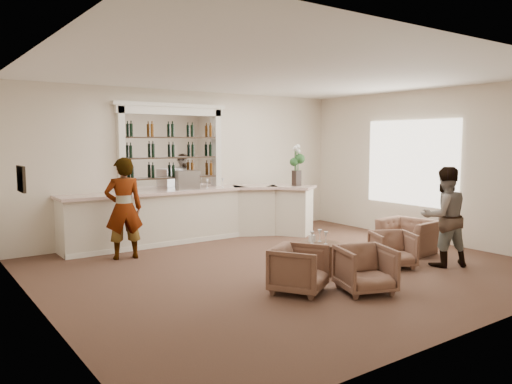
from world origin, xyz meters
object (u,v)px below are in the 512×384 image
(flower_vase, at_px, (297,163))
(armchair_left, at_px, (299,269))
(bar_counter, at_px, (196,215))
(armchair_far, at_px, (408,236))
(espresso_machine, at_px, (187,180))
(sommelier, at_px, (124,208))
(guest, at_px, (444,217))
(armchair_right, at_px, (393,249))
(armchair_center, at_px, (365,269))
(cocktail_table, at_px, (318,258))

(flower_vase, bearing_deg, armchair_left, -129.53)
(bar_counter, relative_size, flower_vase, 6.00)
(armchair_far, xyz_separation_m, espresso_machine, (-3.03, 3.49, 1.02))
(bar_counter, xyz_separation_m, armchair_far, (2.86, -3.44, -0.25))
(sommelier, xyz_separation_m, espresso_machine, (1.72, 0.76, 0.40))
(guest, bearing_deg, sommelier, -16.64)
(guest, relative_size, espresso_machine, 3.77)
(armchair_right, xyz_separation_m, flower_vase, (0.61, 3.33, 1.36))
(guest, distance_m, armchair_center, 2.36)
(armchair_far, bearing_deg, armchair_center, -72.01)
(cocktail_table, relative_size, espresso_machine, 1.50)
(armchair_center, distance_m, espresso_machine, 4.91)
(sommelier, xyz_separation_m, flower_vase, (4.19, 0.03, 0.73))
(cocktail_table, xyz_separation_m, armchair_right, (1.31, -0.47, 0.06))
(espresso_machine, bearing_deg, sommelier, -141.54)
(guest, bearing_deg, armchair_far, -86.31)
(sommelier, xyz_separation_m, armchair_right, (3.58, -3.31, -0.63))
(sommelier, bearing_deg, armchair_left, 122.23)
(armchair_far, distance_m, espresso_machine, 4.73)
(sommelier, bearing_deg, armchair_far, 161.77)
(sommelier, bearing_deg, armchair_center, 129.00)
(sommelier, height_order, flower_vase, flower_vase)
(sommelier, distance_m, armchair_left, 3.76)
(bar_counter, distance_m, guest, 5.13)
(flower_vase, bearing_deg, bar_counter, 163.31)
(guest, distance_m, armchair_right, 1.07)
(cocktail_table, bearing_deg, guest, -23.78)
(espresso_machine, bearing_deg, armchair_left, -80.97)
(armchair_right, height_order, armchair_far, armchair_far)
(bar_counter, height_order, armchair_left, bar_counter)
(sommelier, bearing_deg, cocktail_table, 140.29)
(armchair_right, xyz_separation_m, espresso_machine, (-1.86, 4.07, 1.03))
(espresso_machine, bearing_deg, bar_counter, 1.08)
(armchair_far, relative_size, espresso_machine, 2.14)
(guest, distance_m, armchair_far, 1.23)
(cocktail_table, height_order, armchair_center, armchair_center)
(bar_counter, distance_m, armchair_center, 4.76)
(bar_counter, xyz_separation_m, armchair_center, (0.20, -4.75, -0.23))
(armchair_center, xyz_separation_m, espresso_machine, (-0.37, 4.79, 1.00))
(armchair_left, distance_m, flower_vase, 4.73)
(bar_counter, height_order, flower_vase, flower_vase)
(cocktail_table, height_order, armchair_right, armchair_right)
(guest, distance_m, armchair_left, 3.12)
(bar_counter, bearing_deg, espresso_machine, 166.46)
(sommelier, relative_size, guest, 1.08)
(armchair_left, bearing_deg, flower_vase, 18.94)
(armchair_far, bearing_deg, cocktail_table, -95.57)
(armchair_left, xyz_separation_m, armchair_far, (3.45, 0.74, -0.02))
(cocktail_table, bearing_deg, armchair_center, -98.59)
(espresso_machine, relative_size, flower_vase, 0.49)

